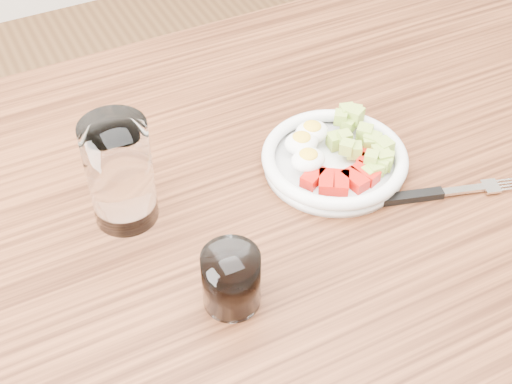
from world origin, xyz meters
TOP-DOWN VIEW (x-y plane):
  - dining_table at (0.00, 0.00)m, footprint 1.50×0.90m
  - bowl at (0.12, 0.03)m, footprint 0.20×0.20m
  - fork at (0.20, -0.07)m, footprint 0.22×0.08m
  - water_glass at (-0.16, 0.08)m, footprint 0.08×0.08m
  - coffee_glass at (-0.10, -0.11)m, footprint 0.07×0.07m

SIDE VIEW (x-z plane):
  - dining_table at x=0.00m, z-range 0.28..1.05m
  - fork at x=0.20m, z-range 0.77..0.78m
  - bowl at x=0.12m, z-range 0.76..0.81m
  - coffee_glass at x=-0.10m, z-range 0.77..0.84m
  - water_glass at x=-0.16m, z-range 0.77..0.91m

